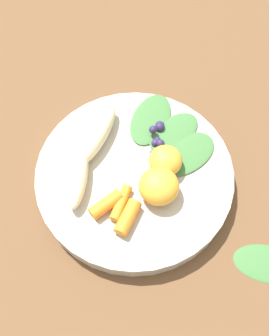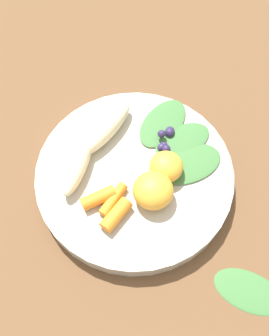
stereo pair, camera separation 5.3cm
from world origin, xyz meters
name	(u,v)px [view 2 (the right image)]	position (x,y,z in m)	size (l,w,h in m)	color
ground_plane	(134,180)	(0.00, 0.00, 0.00)	(2.40, 2.40, 0.00)	brown
bowl	(134,176)	(0.00, 0.00, 0.02)	(0.29, 0.29, 0.03)	#B2AD9E
banana_peeled_left	(78,161)	(0.06, 0.05, 0.05)	(0.11, 0.03, 0.03)	beige
banana_peeled_right	(106,128)	(0.08, -0.01, 0.05)	(0.11, 0.03, 0.03)	beige
orange_segment_near	(166,167)	(-0.03, -0.03, 0.05)	(0.05, 0.05, 0.04)	#F4A833
orange_segment_far	(153,190)	(-0.05, 0.01, 0.05)	(0.06, 0.06, 0.04)	#F4A833
carrot_front	(98,197)	(0.00, 0.07, 0.04)	(0.02, 0.02, 0.05)	orange
carrot_mid_left	(113,199)	(-0.01, 0.05, 0.04)	(0.01, 0.01, 0.05)	orange
carrot_mid_right	(116,215)	(-0.04, 0.07, 0.04)	(0.02, 0.02, 0.05)	orange
blueberry_pile	(165,140)	(0.00, -0.07, 0.04)	(0.03, 0.06, 0.02)	#2D234C
kale_leaf_left	(188,164)	(-0.04, -0.06, 0.03)	(0.10, 0.06, 0.01)	#3D7038
kale_leaf_right	(183,140)	(-0.01, -0.09, 0.03)	(0.09, 0.05, 0.01)	#3D7038
kale_leaf_rear	(163,123)	(0.03, -0.09, 0.03)	(0.10, 0.06, 0.01)	#3D7038
kale_leaf_stray	(248,293)	(-0.22, 0.00, 0.00)	(0.09, 0.05, 0.01)	#3D7038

